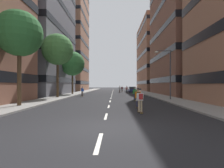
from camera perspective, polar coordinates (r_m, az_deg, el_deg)
ground_plane at (r=39.58m, az=0.06°, el=-3.23°), size 188.85×188.85×0.00m
sidewalk_left at (r=44.39m, az=-10.62°, el=-2.82°), size 3.29×86.56×0.14m
sidewalk_right at (r=44.18m, az=10.93°, el=-2.83°), size 3.29×86.56×0.14m
lane_markings at (r=41.10m, az=0.09°, el=-3.12°), size 0.16×72.20×0.01m
building_left_mid at (r=42.43m, az=-24.60°, el=21.49°), size 13.12×19.45×35.34m
building_left_far at (r=65.26m, az=-14.72°, el=14.54°), size 13.12×17.34×37.27m
building_right_mid at (r=41.07m, az=24.85°, el=18.28°), size 13.12×19.01×30.01m
building_right_far at (r=63.59m, az=15.48°, el=8.74°), size 13.12×22.59×23.82m
parked_car_near at (r=47.74m, az=6.72°, el=-1.89°), size 1.82×4.40×1.52m
street_tree_near at (r=18.56m, az=-28.55°, el=14.52°), size 4.22×4.22×8.78m
street_tree_mid at (r=28.21m, az=-17.71°, el=10.87°), size 4.81×4.81×9.78m
street_tree_far at (r=36.90m, az=-13.07°, el=6.62°), size 5.06×5.06×8.87m
streetlamp_right at (r=23.79m, az=18.07°, el=4.79°), size 2.13×0.30×6.50m
skater_0 at (r=30.75m, az=-9.91°, el=-2.24°), size 0.57×0.92×1.78m
skater_1 at (r=44.61m, az=2.58°, el=-1.63°), size 0.57×0.92×1.78m
skater_2 at (r=41.95m, az=4.97°, el=-1.68°), size 0.56×0.92×1.78m
skater_3 at (r=12.60m, az=9.43°, el=-4.95°), size 0.56×0.92×1.78m
skater_4 at (r=47.93m, az=3.36°, el=-1.50°), size 0.56×0.92×1.78m
skater_5 at (r=22.18m, az=7.70°, el=-2.93°), size 0.56×0.92×1.78m
skater_6 at (r=15.03m, az=8.70°, el=-4.19°), size 0.55×0.92×1.78m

